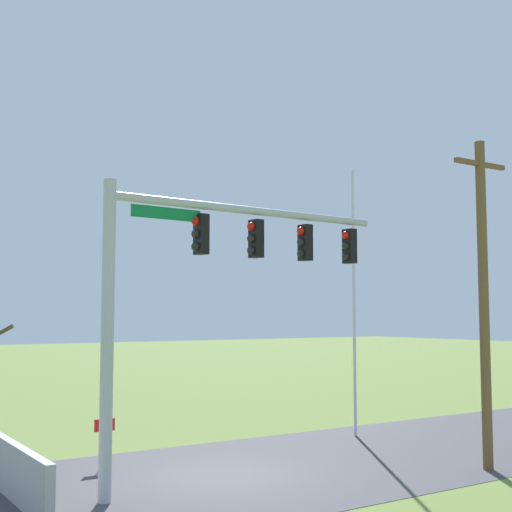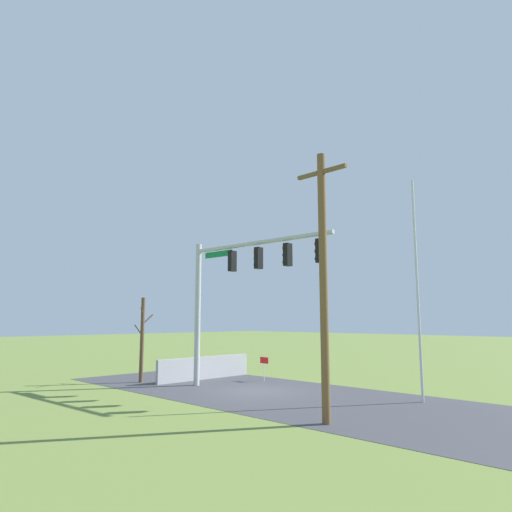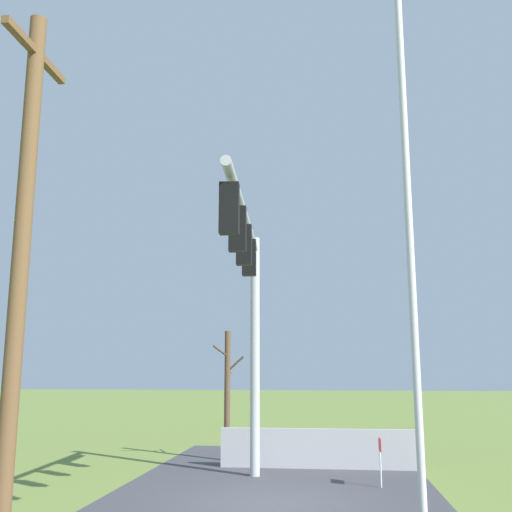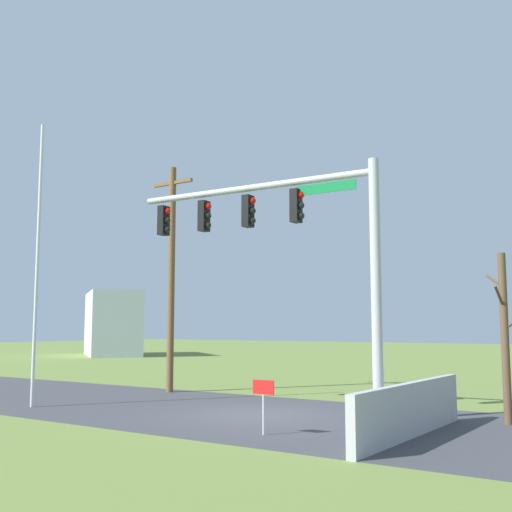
{
  "view_description": "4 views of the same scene",
  "coord_description": "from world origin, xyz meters",
  "px_view_note": "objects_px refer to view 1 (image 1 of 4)",
  "views": [
    {
      "loc": [
        8.85,
        15.05,
        3.95
      ],
      "look_at": [
        -0.97,
        0.04,
        5.47
      ],
      "focal_mm": 48.75,
      "sensor_mm": 36.0,
      "label": 1
    },
    {
      "loc": [
        -14.52,
        14.92,
        3.13
      ],
      "look_at": [
        -0.68,
        0.75,
        5.92
      ],
      "focal_mm": 31.96,
      "sensor_mm": 36.0,
      "label": 2
    },
    {
      "loc": [
        -14.29,
        -1.38,
        2.93
      ],
      "look_at": [
        -0.53,
        0.28,
        5.6
      ],
      "focal_mm": 41.93,
      "sensor_mm": 36.0,
      "label": 3
    },
    {
      "loc": [
        9.99,
        -14.58,
        2.4
      ],
      "look_at": [
        -0.47,
        0.72,
        4.51
      ],
      "focal_mm": 44.05,
      "sensor_mm": 36.0,
      "label": 4
    }
  ],
  "objects_px": {
    "utility_pole": "(484,296)",
    "open_sign": "(105,431)",
    "signal_mast": "(209,269)",
    "flagpole": "(354,301)"
  },
  "relations": [
    {
      "from": "utility_pole",
      "to": "open_sign",
      "type": "height_order",
      "value": "utility_pole"
    },
    {
      "from": "open_sign",
      "to": "flagpole",
      "type": "bearing_deg",
      "value": 178.84
    },
    {
      "from": "flagpole",
      "to": "open_sign",
      "type": "height_order",
      "value": "flagpole"
    },
    {
      "from": "flagpole",
      "to": "open_sign",
      "type": "xyz_separation_m",
      "value": [
        8.53,
        -0.17,
        -3.49
      ]
    },
    {
      "from": "utility_pole",
      "to": "signal_mast",
      "type": "bearing_deg",
      "value": -20.51
    },
    {
      "from": "signal_mast",
      "to": "utility_pole",
      "type": "distance_m",
      "value": 7.25
    },
    {
      "from": "utility_pole",
      "to": "open_sign",
      "type": "bearing_deg",
      "value": -35.75
    },
    {
      "from": "flagpole",
      "to": "utility_pole",
      "type": "relative_size",
      "value": 1.03
    },
    {
      "from": "utility_pole",
      "to": "open_sign",
      "type": "relative_size",
      "value": 6.99
    },
    {
      "from": "signal_mast",
      "to": "open_sign",
      "type": "height_order",
      "value": "signal_mast"
    }
  ]
}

